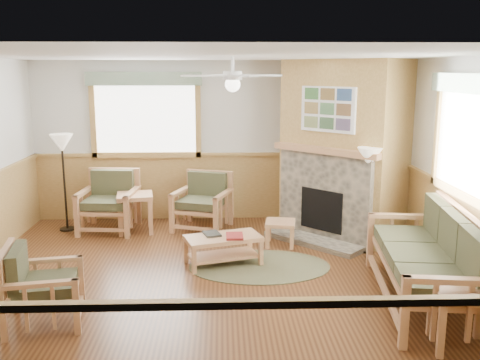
{
  "coord_description": "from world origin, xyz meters",
  "views": [
    {
      "loc": [
        0.16,
        -6.05,
        2.55
      ],
      "look_at": [
        0.4,
        0.7,
        1.15
      ],
      "focal_mm": 40.0,
      "sensor_mm": 36.0,
      "label": 1
    }
  ],
  "objects_px": {
    "footstool": "(280,233)",
    "armchair_back_left": "(109,202)",
    "sofa": "(424,258)",
    "coffee_table": "(223,250)",
    "armchair_left": "(44,285)",
    "floor_lamp_right": "(367,200)",
    "end_table_chairs": "(135,213)",
    "end_table_sofa": "(461,318)",
    "armchair_back_right": "(202,202)",
    "floor_lamp_left": "(64,183)"
  },
  "relations": [
    {
      "from": "footstool",
      "to": "armchair_back_left",
      "type": "bearing_deg",
      "value": 162.61
    },
    {
      "from": "sofa",
      "to": "coffee_table",
      "type": "bearing_deg",
      "value": -111.88
    },
    {
      "from": "armchair_left",
      "to": "coffee_table",
      "type": "xyz_separation_m",
      "value": [
        1.83,
        1.6,
        -0.21
      ]
    },
    {
      "from": "armchair_left",
      "to": "floor_lamp_right",
      "type": "bearing_deg",
      "value": -72.36
    },
    {
      "from": "armchair_back_left",
      "to": "sofa",
      "type": "bearing_deg",
      "value": -30.03
    },
    {
      "from": "armchair_left",
      "to": "end_table_chairs",
      "type": "height_order",
      "value": "armchair_left"
    },
    {
      "from": "end_table_chairs",
      "to": "end_table_sofa",
      "type": "distance_m",
      "value": 5.2
    },
    {
      "from": "armchair_back_left",
      "to": "armchair_left",
      "type": "height_order",
      "value": "armchair_back_left"
    },
    {
      "from": "armchair_back_left",
      "to": "armchair_back_right",
      "type": "height_order",
      "value": "armchair_back_left"
    },
    {
      "from": "armchair_back_right",
      "to": "sofa",
      "type": "bearing_deg",
      "value": -29.09
    },
    {
      "from": "sofa",
      "to": "armchair_left",
      "type": "relative_size",
      "value": 2.72
    },
    {
      "from": "armchair_back_left",
      "to": "end_table_chairs",
      "type": "height_order",
      "value": "armchair_back_left"
    },
    {
      "from": "footstool",
      "to": "end_table_sofa",
      "type": "bearing_deg",
      "value": -65.89
    },
    {
      "from": "armchair_back_left",
      "to": "end_table_chairs",
      "type": "relative_size",
      "value": 1.54
    },
    {
      "from": "end_table_sofa",
      "to": "floor_lamp_left",
      "type": "xyz_separation_m",
      "value": [
        -4.71,
        3.91,
        0.49
      ]
    },
    {
      "from": "footstool",
      "to": "sofa",
      "type": "bearing_deg",
      "value": -55.68
    },
    {
      "from": "coffee_table",
      "to": "armchair_back_left",
      "type": "bearing_deg",
      "value": 120.99
    },
    {
      "from": "footstool",
      "to": "floor_lamp_left",
      "type": "distance_m",
      "value": 3.53
    },
    {
      "from": "armchair_back_left",
      "to": "armchair_left",
      "type": "distance_m",
      "value": 3.2
    },
    {
      "from": "sofa",
      "to": "footstool",
      "type": "xyz_separation_m",
      "value": [
        -1.37,
        2.0,
        -0.33
      ]
    },
    {
      "from": "sofa",
      "to": "armchair_left",
      "type": "bearing_deg",
      "value": -77.51
    },
    {
      "from": "end_table_chairs",
      "to": "footstool",
      "type": "height_order",
      "value": "end_table_chairs"
    },
    {
      "from": "end_table_sofa",
      "to": "armchair_left",
      "type": "bearing_deg",
      "value": 170.85
    },
    {
      "from": "armchair_back_right",
      "to": "footstool",
      "type": "height_order",
      "value": "armchair_back_right"
    },
    {
      "from": "coffee_table",
      "to": "end_table_chairs",
      "type": "distance_m",
      "value": 2.06
    },
    {
      "from": "armchair_back_left",
      "to": "armchair_back_right",
      "type": "bearing_deg",
      "value": 6.13
    },
    {
      "from": "armchair_left",
      "to": "floor_lamp_left",
      "type": "bearing_deg",
      "value": 1.5
    },
    {
      "from": "armchair_left",
      "to": "end_table_chairs",
      "type": "bearing_deg",
      "value": -18.45
    },
    {
      "from": "armchair_left",
      "to": "end_table_sofa",
      "type": "xyz_separation_m",
      "value": [
        4.02,
        -0.65,
        -0.12
      ]
    },
    {
      "from": "floor_lamp_left",
      "to": "sofa",
      "type": "bearing_deg",
      "value": -31.45
    },
    {
      "from": "coffee_table",
      "to": "floor_lamp_left",
      "type": "xyz_separation_m",
      "value": [
        -2.52,
        1.66,
        0.59
      ]
    },
    {
      "from": "armchair_back_left",
      "to": "armchair_back_right",
      "type": "relative_size",
      "value": 1.05
    },
    {
      "from": "armchair_left",
      "to": "footstool",
      "type": "distance_m",
      "value": 3.58
    },
    {
      "from": "floor_lamp_left",
      "to": "armchair_back_left",
      "type": "bearing_deg",
      "value": -4.49
    },
    {
      "from": "sofa",
      "to": "armchair_left",
      "type": "height_order",
      "value": "sofa"
    },
    {
      "from": "armchair_left",
      "to": "sofa",
      "type": "bearing_deg",
      "value": -95.37
    },
    {
      "from": "sofa",
      "to": "armchair_back_left",
      "type": "height_order",
      "value": "sofa"
    },
    {
      "from": "armchair_left",
      "to": "floor_lamp_left",
      "type": "xyz_separation_m",
      "value": [
        -0.69,
        3.26,
        0.37
      ]
    },
    {
      "from": "floor_lamp_right",
      "to": "end_table_chairs",
      "type": "bearing_deg",
      "value": 162.87
    },
    {
      "from": "armchair_back_right",
      "to": "floor_lamp_right",
      "type": "relative_size",
      "value": 0.6
    },
    {
      "from": "sofa",
      "to": "floor_lamp_left",
      "type": "distance_m",
      "value": 5.55
    },
    {
      "from": "armchair_back_right",
      "to": "coffee_table",
      "type": "xyz_separation_m",
      "value": [
        0.34,
        -1.63,
        -0.26
      ]
    },
    {
      "from": "floor_lamp_left",
      "to": "armchair_back_right",
      "type": "bearing_deg",
      "value": -0.73
    },
    {
      "from": "armchair_left",
      "to": "end_table_chairs",
      "type": "xyz_separation_m",
      "value": [
        0.44,
        3.12,
        -0.1
      ]
    },
    {
      "from": "sofa",
      "to": "footstool",
      "type": "bearing_deg",
      "value": -138.33
    },
    {
      "from": "armchair_back_right",
      "to": "floor_lamp_right",
      "type": "distance_m",
      "value": 2.66
    },
    {
      "from": "armchair_left",
      "to": "footstool",
      "type": "xyz_separation_m",
      "value": [
        2.67,
        2.37,
        -0.23
      ]
    },
    {
      "from": "armchair_back_left",
      "to": "end_table_chairs",
      "type": "distance_m",
      "value": 0.47
    },
    {
      "from": "coffee_table",
      "to": "end_table_sofa",
      "type": "xyz_separation_m",
      "value": [
        2.19,
        -2.25,
        0.1
      ]
    },
    {
      "from": "armchair_back_left",
      "to": "floor_lamp_left",
      "type": "bearing_deg",
      "value": -179.4
    }
  ]
}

